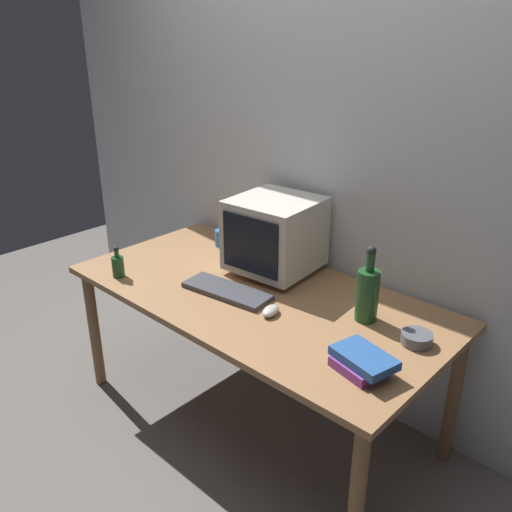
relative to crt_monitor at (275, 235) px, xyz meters
The scene contains 11 objects.
ground_plane 0.93m from the crt_monitor, 68.94° to the right, with size 6.00×6.00×0.00m, color slate.
back_wall 0.45m from the crt_monitor, 72.18° to the left, with size 4.00×0.08×2.50m, color silver.
desk 0.36m from the crt_monitor, 68.94° to the right, with size 1.76×0.88×0.70m.
crt_monitor is the anchor object (origin of this frame).
keyboard 0.37m from the crt_monitor, 90.39° to the right, with size 0.42×0.15×0.02m, color #3F3F47.
computer_mouse 0.47m from the crt_monitor, 50.96° to the right, with size 0.06×0.10×0.04m, color beige.
bottle_tall 0.59m from the crt_monitor, ahead, with size 0.09×0.09×0.33m.
bottle_short 0.77m from the crt_monitor, 132.62° to the right, with size 0.06×0.06×0.16m.
book_stack 0.88m from the crt_monitor, 28.37° to the right, with size 0.25×0.19×0.07m.
mug 0.45m from the crt_monitor, behind, with size 0.12×0.08×0.09m.
cd_spindle 0.85m from the crt_monitor, ahead, with size 0.12×0.12×0.04m, color #595B66.
Camera 1 is at (1.48, -1.59, 1.83)m, focal length 37.78 mm.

